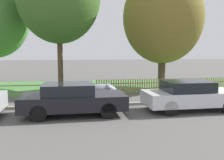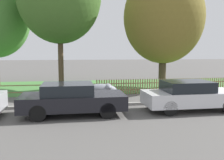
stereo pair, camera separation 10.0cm
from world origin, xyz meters
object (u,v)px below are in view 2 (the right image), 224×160
Objects in this scene: parked_car_navy_estate at (190,95)px; tree_mid_park at (164,18)px; parked_car_black_saloon at (72,98)px; covered_motorcycle at (101,91)px.

tree_mid_park is (1.12, 6.55, 4.13)m from parked_car_navy_estate.
tree_mid_park is at bearing 46.29° from parked_car_black_saloon.
parked_car_navy_estate is 0.52× the size of tree_mid_park.
tree_mid_park is at bearing 79.57° from parked_car_navy_estate.
parked_car_navy_estate reaches higher than covered_motorcycle.
covered_motorcycle is at bearing 57.91° from parked_car_black_saloon.
parked_car_black_saloon is 5.03m from parked_car_navy_estate.
parked_car_black_saloon is 2.70m from covered_motorcycle.
covered_motorcycle is (-3.61, 2.31, -0.09)m from parked_car_navy_estate.
parked_car_black_saloon is at bearing -133.25° from tree_mid_park.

